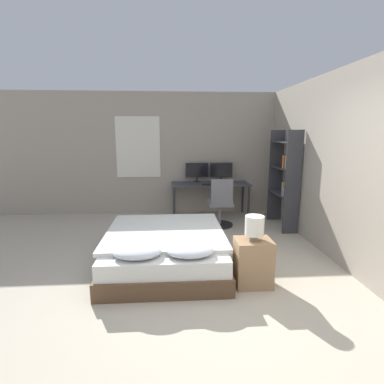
# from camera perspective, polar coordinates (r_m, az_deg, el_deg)

# --- Properties ---
(ground_plane) EXTENTS (20.00, 20.00, 0.00)m
(ground_plane) POSITION_cam_1_polar(r_m,az_deg,el_deg) (3.40, 4.90, -21.26)
(ground_plane) COLOR #B2A893
(wall_back) EXTENTS (12.00, 0.08, 2.70)m
(wall_back) POSITION_cam_1_polar(r_m,az_deg,el_deg) (6.83, -0.13, 7.30)
(wall_back) COLOR #9E9384
(wall_back) RESTS_ON ground_plane
(wall_side_right) EXTENTS (0.06, 12.00, 2.70)m
(wall_side_right) POSITION_cam_1_polar(r_m,az_deg,el_deg) (4.95, 24.52, 4.73)
(wall_side_right) COLOR #9E9384
(wall_side_right) RESTS_ON ground_plane
(bed) EXTENTS (1.62, 1.92, 0.55)m
(bed) POSITION_cam_1_polar(r_m,az_deg,el_deg) (4.25, -5.09, -10.69)
(bed) COLOR brown
(bed) RESTS_ON ground_plane
(nightstand) EXTENTS (0.43, 0.35, 0.57)m
(nightstand) POSITION_cam_1_polar(r_m,az_deg,el_deg) (3.78, 11.54, -13.02)
(nightstand) COLOR #997551
(nightstand) RESTS_ON ground_plane
(bedside_lamp) EXTENTS (0.22, 0.22, 0.30)m
(bedside_lamp) POSITION_cam_1_polar(r_m,az_deg,el_deg) (3.62, 11.83, -6.30)
(bedside_lamp) COLOR gray
(bedside_lamp) RESTS_ON nightstand
(desk) EXTENTS (1.70, 0.64, 0.74)m
(desk) POSITION_cam_1_polar(r_m,az_deg,el_deg) (6.57, 3.48, 1.01)
(desk) COLOR #38383D
(desk) RESTS_ON ground_plane
(monitor_left) EXTENTS (0.51, 0.16, 0.42)m
(monitor_left) POSITION_cam_1_polar(r_m,az_deg,el_deg) (6.71, 0.96, 4.04)
(monitor_left) COLOR black
(monitor_left) RESTS_ON desk
(monitor_right) EXTENTS (0.51, 0.16, 0.42)m
(monitor_right) POSITION_cam_1_polar(r_m,az_deg,el_deg) (6.78, 5.57, 4.06)
(monitor_right) COLOR black
(monitor_right) RESTS_ON desk
(keyboard) EXTENTS (0.41, 0.13, 0.02)m
(keyboard) POSITION_cam_1_polar(r_m,az_deg,el_deg) (6.35, 3.74, 1.45)
(keyboard) COLOR black
(keyboard) RESTS_ON desk
(computer_mouse) EXTENTS (0.07, 0.05, 0.04)m
(computer_mouse) POSITION_cam_1_polar(r_m,az_deg,el_deg) (6.39, 6.35, 1.56)
(computer_mouse) COLOR black
(computer_mouse) RESTS_ON desk
(office_chair) EXTENTS (0.52, 0.52, 0.97)m
(office_chair) POSITION_cam_1_polar(r_m,az_deg,el_deg) (5.88, 5.42, -2.83)
(office_chair) COLOR black
(office_chair) RESTS_ON ground_plane
(bookshelf) EXTENTS (0.29, 0.91, 1.87)m
(bookshelf) POSITION_cam_1_polar(r_m,az_deg,el_deg) (5.93, 17.44, 3.13)
(bookshelf) COLOR #333338
(bookshelf) RESTS_ON ground_plane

